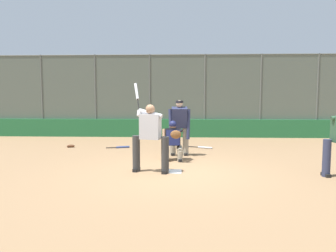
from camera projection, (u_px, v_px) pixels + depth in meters
ground_plane at (173, 172)px, 8.17m from camera, size 160.00×160.00×0.00m
home_plate_marker at (173, 171)px, 8.17m from camera, size 0.43×0.43×0.01m
backstop_fence at (177, 94)px, 14.74m from camera, size 17.46×0.08×3.72m
padding_wall at (177, 128)px, 14.79m from camera, size 17.04×0.18×0.81m
bleachers_beyond at (157, 119)px, 17.76m from camera, size 12.17×3.05×1.80m
batter_at_plate at (150, 136)px, 8.03m from camera, size 0.93×0.79×2.21m
catcher_behind_plate at (173, 140)px, 9.51m from camera, size 0.62×0.73×1.16m
umpire_home at (179, 126)px, 10.25m from camera, size 0.71×0.44×1.74m
spare_bat_near_backstop at (121, 147)px, 11.77m from camera, size 0.80×0.34×0.07m
spare_bat_by_padding at (203, 147)px, 11.72m from camera, size 0.87×0.36×0.07m
fielding_glove_on_dirt at (71, 146)px, 11.94m from camera, size 0.27×0.21×0.10m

